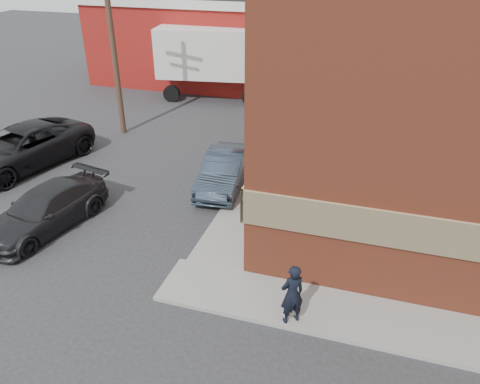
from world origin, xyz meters
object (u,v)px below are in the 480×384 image
Objects in this scene: warehouse at (223,37)px; suv_b at (45,209)px; utility_pole at (112,34)px; box_truck at (227,59)px; sedan at (225,170)px; man at (292,294)px; suv_a at (21,148)px.

suv_b is at bearing -88.63° from warehouse.
warehouse is 1.81× the size of utility_pole.
utility_pole is at bearing -123.40° from box_truck.
sedan reaches higher than suv_b.
utility_pole is 15.49m from man.
box_truck is at bearing 96.93° from suv_b.
sedan is at bearing -70.81° from warehouse.
box_truck is (1.18, 15.41, 1.70)m from suv_b.
warehouse is 3.52× the size of suv_b.
utility_pole reaches higher than warehouse.
sedan is at bearing 19.74° from suv_a.
box_truck is (-7.55, 17.46, 1.41)m from man.
warehouse is 23.50m from man.
box_truck is (-3.55, 10.86, 1.68)m from sedan.
man is at bearing -64.52° from sedan.
warehouse is 3.87× the size of sedan.
man is at bearing -44.60° from utility_pole.
utility_pole is at bearing 114.34° from suv_b.
utility_pole is 1.04× the size of box_truck.
utility_pole reaches higher than suv_b.
box_truck is (5.20, 11.64, 1.53)m from suv_a.
sedan is 0.69× the size of suv_a.
box_truck is at bearing 80.56° from suv_a.
box_truck is at bearing 65.53° from utility_pole.
man is (9.20, -21.55, -1.85)m from warehouse.
man is 0.36× the size of suv_b.
warehouse is 2.68× the size of suv_a.
warehouse is at bearing 103.48° from sedan.
warehouse is 16.24m from suv_a.
utility_pole is at bearing 81.13° from suv_a.
box_truck is at bearing 102.41° from sedan.
sedan is at bearing -30.47° from utility_pole.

